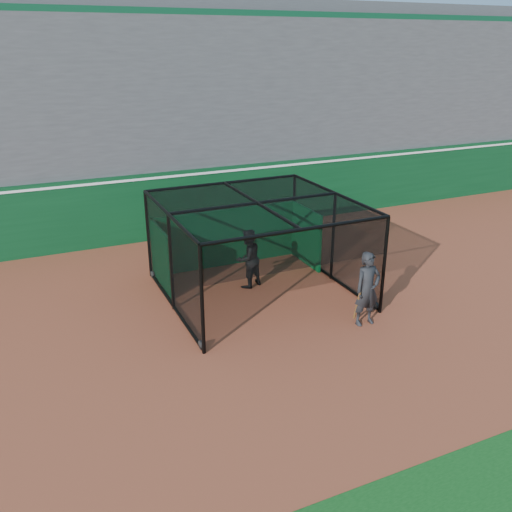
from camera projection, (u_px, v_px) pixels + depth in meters
name	position (u px, v px, depth m)	size (l,w,h in m)	color
ground	(274.00, 337.00, 13.53)	(120.00, 120.00, 0.00)	brown
outfield_wall	(175.00, 203.00, 20.27)	(50.00, 0.50, 2.50)	#0A3C1B
grandstand	(144.00, 105.00, 22.30)	(50.00, 7.85, 8.95)	#4C4C4F
batting_cage	(257.00, 249.00, 15.47)	(5.16, 5.15, 2.74)	black
batter	(248.00, 259.00, 16.06)	(0.87, 0.68, 1.79)	black
on_deck_player	(367.00, 289.00, 13.84)	(0.73, 0.48, 1.98)	black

